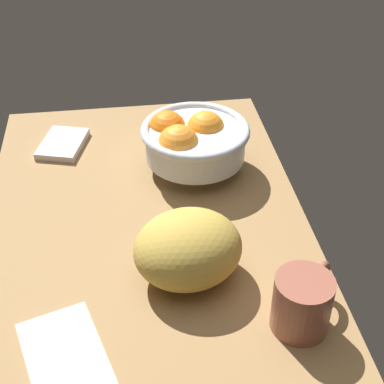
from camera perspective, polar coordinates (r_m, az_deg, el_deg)
name	(u,v)px	position (r cm, az deg, el deg)	size (l,w,h in cm)	color
ground_plane	(146,220)	(99.53, -4.71, -2.86)	(77.98, 55.02, 3.00)	olive
fruit_bowl	(192,140)	(105.89, -0.03, 5.30)	(20.34, 20.34, 11.14)	silver
bread_loaf	(188,249)	(83.69, -0.41, -5.74)	(16.31, 14.39, 10.73)	#B7963E
napkin_folded	(64,354)	(79.11, -12.75, -15.63)	(15.33, 9.94, 0.97)	silver
napkin_spare	(63,144)	(118.28, -12.92, 4.76)	(11.31, 7.97, 1.38)	silver
mug	(303,302)	(79.32, 11.14, -10.83)	(10.44, 10.15, 8.60)	#925341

